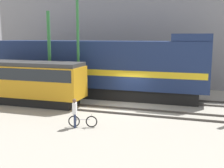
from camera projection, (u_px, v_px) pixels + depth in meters
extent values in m
plane|color=#9E998C|center=(127.00, 107.00, 21.42)|extent=(120.00, 120.00, 0.00)
cube|color=#47423D|center=(120.00, 113.00, 19.53)|extent=(60.00, 0.07, 0.14)
cube|color=#47423D|center=(125.00, 108.00, 20.88)|extent=(60.00, 0.07, 0.14)
cube|color=#47423D|center=(134.00, 100.00, 23.55)|extent=(60.00, 0.07, 0.14)
cube|color=#47423D|center=(137.00, 97.00, 24.90)|extent=(60.00, 0.07, 0.14)
cube|color=gray|center=(154.00, 29.00, 31.94)|extent=(36.96, 6.00, 12.38)
cube|color=black|center=(97.00, 91.00, 25.21)|extent=(17.56, 2.55, 1.00)
cube|color=navy|center=(97.00, 64.00, 24.79)|extent=(19.09, 3.00, 3.96)
cube|color=gold|center=(97.00, 70.00, 24.89)|extent=(18.71, 3.04, 0.50)
cube|color=navy|center=(192.00, 38.00, 22.02)|extent=(3.00, 2.85, 0.60)
cube|color=black|center=(28.00, 100.00, 22.48)|extent=(8.13, 2.00, 0.70)
cube|color=orange|center=(27.00, 81.00, 22.22)|extent=(9.24, 2.50, 2.40)
cube|color=#1E2328|center=(27.00, 72.00, 22.11)|extent=(8.87, 2.54, 0.90)
cube|color=#333333|center=(26.00, 64.00, 21.99)|extent=(9.06, 2.38, 0.30)
torus|color=black|center=(92.00, 122.00, 16.68)|extent=(0.70, 0.24, 0.70)
torus|color=black|center=(74.00, 121.00, 16.75)|extent=(0.70, 0.24, 0.70)
cylinder|color=#A5A5AD|center=(83.00, 119.00, 16.69)|extent=(0.88, 0.25, 0.04)
cylinder|color=#A5A5AD|center=(76.00, 119.00, 16.71)|extent=(0.03, 0.03, 0.32)
cylinder|color=#262626|center=(91.00, 115.00, 16.61)|extent=(0.13, 0.43, 0.02)
cylinder|color=#232D4C|center=(75.00, 120.00, 16.66)|extent=(0.11, 0.11, 0.87)
cylinder|color=#232D4C|center=(75.00, 121.00, 16.51)|extent=(0.11, 0.11, 0.87)
cube|color=white|center=(75.00, 108.00, 16.45)|extent=(0.30, 0.40, 0.67)
sphere|color=brown|center=(74.00, 101.00, 16.38)|extent=(0.23, 0.23, 0.23)
cylinder|color=#2D7238|center=(49.00, 56.00, 23.68)|extent=(0.28, 0.28, 7.42)
cylinder|color=#2D7238|center=(78.00, 46.00, 22.75)|extent=(0.22, 0.22, 9.12)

